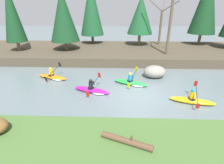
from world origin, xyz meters
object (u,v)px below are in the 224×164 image
Objects in this scene: kayaker_middle at (132,83)px; driftwood_log at (126,141)px; kayaker_trailing at (93,90)px; kayaker_far_back at (53,77)px; boulder_midstream at (155,72)px; kayaker_lead at (193,100)px.

kayaker_middle is 7.37m from driftwood_log.
kayaker_trailing is at bearing -131.38° from kayaker_middle.
kayaker_trailing is 1.00× the size of kayaker_far_back.
kayaker_middle is at bearing 10.56° from kayaker_far_back.
kayaker_middle is at bearing 105.89° from driftwood_log.
boulder_midstream is (8.57, 0.68, 0.33)m from kayaker_far_back.
driftwood_log is at bearing -73.56° from kayaker_middle.
kayaker_lead is 1.01× the size of kayaker_trailing.
kayaker_far_back is at bearing -175.49° from boulder_midstream.
driftwood_log is (2.11, -5.88, 0.78)m from kayaker_trailing.
kayaker_trailing is 1.47× the size of boulder_midstream.
kayaker_lead is at bearing 68.19° from driftwood_log.
kayaker_trailing and kayaker_far_back have the same top height.
kayaker_trailing is at bearing -147.86° from boulder_midstream.
kayaker_middle is 3.17m from kayaker_trailing.
kayaker_lead reaches higher than boulder_midstream.
driftwood_log is at bearing -118.25° from kayaker_lead.
kayaker_far_back is at bearing 146.76° from driftwood_log.
kayaker_far_back is (-6.55, 0.96, 0.00)m from kayaker_middle.
kayaker_middle is 1.38× the size of driftwood_log.
kayaker_far_back is at bearing 175.50° from kayaker_lead.
kayaker_middle is 1.46× the size of boulder_midstream.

